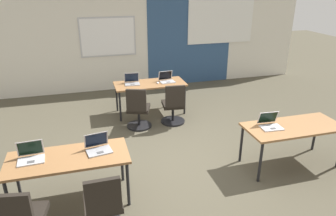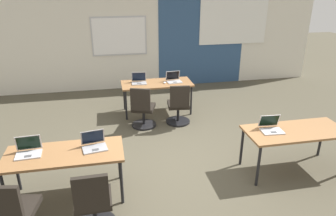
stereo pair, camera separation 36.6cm
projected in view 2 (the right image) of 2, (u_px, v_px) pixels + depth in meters
The scene contains 15 objects.
ground_plane at pixel (178, 161), 5.39m from camera, with size 24.00×24.00×0.00m.
back_wall_assembly at pixel (147, 37), 8.66m from camera, with size 10.00×0.27×2.80m.
desk_near_left at pixel (65, 156), 4.28m from camera, with size 1.60×0.70×0.72m.
desk_near_right at pixel (295, 133), 4.91m from camera, with size 1.60×0.70×0.72m.
desk_far_center at pixel (157, 85), 7.13m from camera, with size 1.60×0.70×0.72m.
laptop_near_right_inner at pixel (271, 127), 4.86m from camera, with size 0.35×0.32×0.23m.
laptop_near_left_end at pixel (28, 150), 4.21m from camera, with size 0.35×0.29×0.24m.
chair_near_left_end at pixel (15, 216), 3.60m from camera, with size 0.52×0.57×0.92m.
laptop_far_left at pixel (139, 81), 7.07m from camera, with size 0.35×0.30×0.24m.
chair_far_left at pixel (143, 111), 6.48m from camera, with size 0.56×0.61×0.92m.
laptop_near_left_inner at pixel (94, 144), 4.36m from camera, with size 0.37×0.33×0.23m.
chair_near_left_inner at pixel (94, 206), 3.77m from camera, with size 0.52×0.54×0.92m.
laptop_far_right at pixel (174, 80), 7.16m from camera, with size 0.35×0.31×0.23m.
mouse_far_right at pixel (165, 83), 7.06m from camera, with size 0.07×0.11×0.03m.
chair_far_right at pixel (179, 108), 6.64m from camera, with size 0.52×0.56×0.92m.
Camera 2 is at (-1.08, -4.50, 2.92)m, focal length 33.34 mm.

